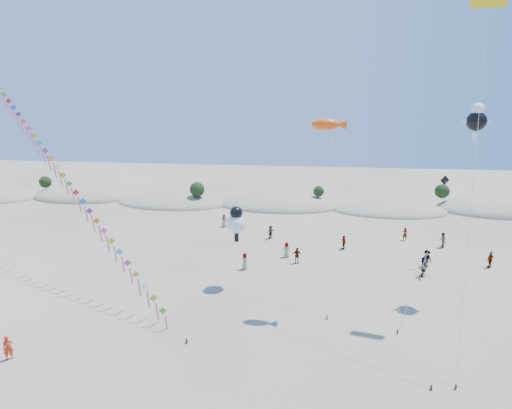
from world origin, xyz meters
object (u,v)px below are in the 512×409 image
at_px(flyer_foreground, 8,348).
at_px(kite_train, 64,178).
at_px(fish_kite, 329,125).
at_px(parafoil_kite, 488,9).

bearing_deg(flyer_foreground, kite_train, 56.00).
xyz_separation_m(kite_train, fish_kite, (22.68, -2.76, 4.96)).
bearing_deg(fish_kite, flyer_foreground, -153.73).
bearing_deg(fish_kite, kite_train, 173.06).
bearing_deg(parafoil_kite, flyer_foreground, -160.02).
relative_size(fish_kite, parafoil_kite, 0.64).
height_order(parafoil_kite, flyer_foreground, parafoil_kite).
relative_size(kite_train, fish_kite, 1.72).
bearing_deg(kite_train, flyer_foreground, -78.55).
relative_size(kite_train, flyer_foreground, 15.56).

